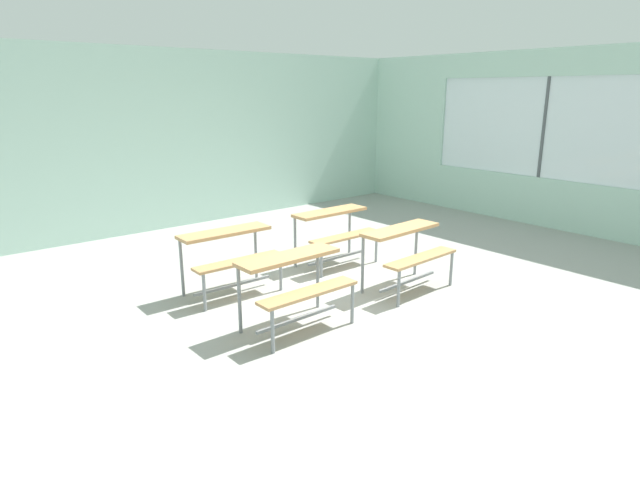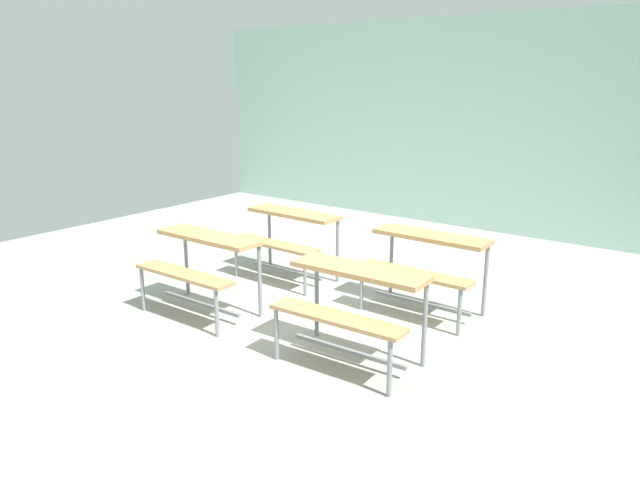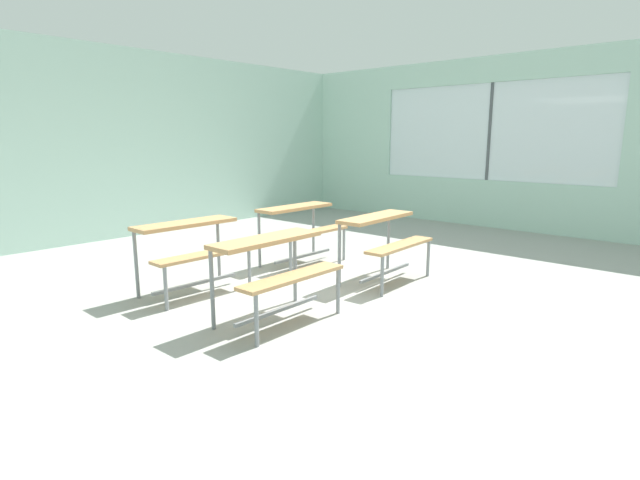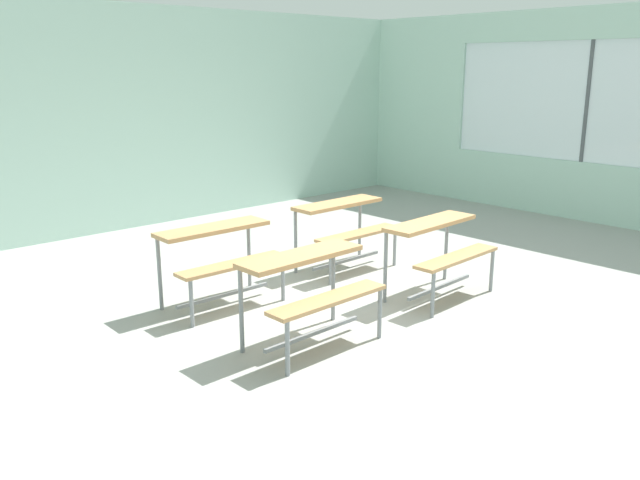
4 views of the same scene
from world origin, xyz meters
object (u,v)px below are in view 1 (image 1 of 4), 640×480
(desk_bench_r0c1, at_px, (407,244))
(desk_bench_r1c1, at_px, (335,225))
(desk_bench_r0c0, at_px, (295,275))
(desk_bench_r1c0, at_px, (230,247))

(desk_bench_r0c1, relative_size, desk_bench_r1c1, 1.02)
(desk_bench_r0c0, xyz_separation_m, desk_bench_r1c1, (1.65, 1.27, 0.00))
(desk_bench_r0c1, height_order, desk_bench_r1c0, same)
(desk_bench_r1c1, bearing_deg, desk_bench_r0c1, -88.62)
(desk_bench_r0c0, relative_size, desk_bench_r1c1, 1.01)
(desk_bench_r1c0, bearing_deg, desk_bench_r1c1, 1.92)
(desk_bench_r0c0, height_order, desk_bench_r1c1, same)
(desk_bench_r0c1, distance_m, desk_bench_r1c0, 2.09)
(desk_bench_r0c0, distance_m, desk_bench_r1c0, 1.25)
(desk_bench_r0c0, xyz_separation_m, desk_bench_r0c1, (1.68, 0.01, 0.00))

